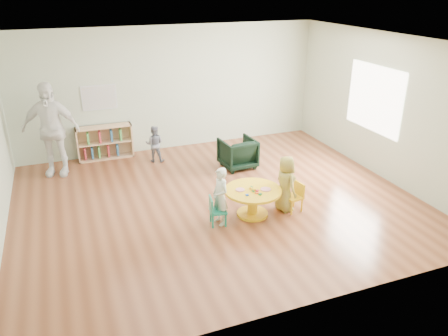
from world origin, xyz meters
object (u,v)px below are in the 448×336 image
at_px(kid_chair_left, 216,210).
at_px(kid_chair_right, 295,196).
at_px(activity_table, 253,197).
at_px(toddler, 154,144).
at_px(bookshelf, 104,142).
at_px(child_right, 286,184).
at_px(child_left, 220,197).
at_px(armchair, 238,153).
at_px(adult_caretaker, 51,129).

xyz_separation_m(kid_chair_left, kid_chair_right, (1.44, -0.02, 0.01)).
distance_m(activity_table, toddler, 3.12).
xyz_separation_m(bookshelf, child_right, (2.61, -3.58, 0.13)).
relative_size(activity_table, kid_chair_left, 1.94).
distance_m(kid_chair_left, child_left, 0.24).
relative_size(armchair, child_right, 0.70).
bearing_deg(child_right, adult_caretaker, 45.24).
height_order(kid_chair_right, child_left, child_left).
xyz_separation_m(armchair, child_left, (-1.16, -2.07, 0.17)).
bearing_deg(armchair, bookshelf, -35.78).
height_order(kid_chair_right, child_right, child_right).
bearing_deg(kid_chair_left, kid_chair_right, 98.61).
relative_size(kid_chair_right, toddler, 0.63).
relative_size(kid_chair_left, armchair, 0.71).
relative_size(kid_chair_right, bookshelf, 0.42).
bearing_deg(bookshelf, armchair, -31.12).
bearing_deg(kid_chair_left, armchair, 158.56).
distance_m(kid_chair_left, kid_chair_right, 1.44).
height_order(kid_chair_right, adult_caretaker, adult_caretaker).
distance_m(kid_chair_left, adult_caretaker, 3.95).
height_order(kid_chair_left, bookshelf, bookshelf).
distance_m(kid_chair_left, child_right, 1.31).
bearing_deg(adult_caretaker, kid_chair_left, -35.67).
relative_size(bookshelf, child_right, 1.21).
bearing_deg(child_left, child_right, 81.65).
height_order(activity_table, kid_chair_right, activity_table).
height_order(bookshelf, child_right, child_right).
bearing_deg(toddler, kid_chair_right, 140.53).
bearing_deg(bookshelf, toddler, -31.18).
bearing_deg(adult_caretaker, toddler, 15.30).
bearing_deg(activity_table, kid_chair_left, -173.43).
height_order(bookshelf, armchair, bookshelf).
distance_m(bookshelf, adult_caretaker, 1.31).
bearing_deg(armchair, kid_chair_left, 54.39).
bearing_deg(child_right, activity_table, 82.32).
distance_m(armchair, child_left, 2.38).
xyz_separation_m(kid_chair_right, toddler, (-1.76, 3.05, 0.13)).
bearing_deg(child_left, kid_chair_right, 78.34).
height_order(armchair, child_left, child_left).
bearing_deg(child_left, toddler, 177.66).
xyz_separation_m(kid_chair_right, armchair, (-0.19, 2.11, 0.05)).
bearing_deg(adult_caretaker, bookshelf, 44.69).
bearing_deg(kid_chair_left, child_left, 110.38).
relative_size(child_left, child_right, 0.98).
xyz_separation_m(kid_chair_right, adult_caretaker, (-3.80, 3.11, 0.68)).
bearing_deg(activity_table, bookshelf, 119.50).
relative_size(activity_table, toddler, 1.18).
height_order(bookshelf, toddler, toddler).
bearing_deg(kid_chair_right, bookshelf, 28.21).
relative_size(bookshelf, toddler, 1.48).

